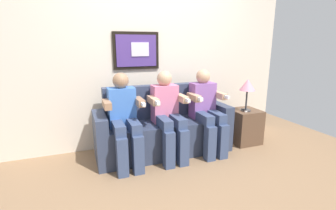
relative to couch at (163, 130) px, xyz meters
The scene contains 9 objects.
ground_plane 0.45m from the couch, 90.00° to the right, with size 5.44×5.44×0.00m, color #8C6B4C.
back_wall_assembly 1.08m from the couch, 90.90° to the left, with size 4.19×0.10×2.60m.
couch is the anchor object (origin of this frame).
person_on_left 0.65m from the couch, 163.22° to the right, with size 0.46×0.56×1.11m.
person_in_middle 0.34m from the couch, 90.02° to the right, with size 0.46×0.56×1.11m.
person_on_right 0.65m from the couch, 16.81° to the right, with size 0.46×0.56×1.11m.
side_table_right 1.25m from the couch, ahead, with size 0.40×0.40×0.50m.
table_lamp 1.34m from the couch, ahead, with size 0.22×0.22×0.46m.
spare_remote_on_table 1.20m from the couch, ahead, with size 0.04×0.13×0.02m, color white.
Camera 1 is at (-1.06, -2.64, 1.44)m, focal length 26.43 mm.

